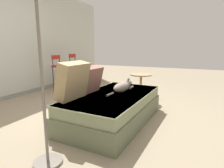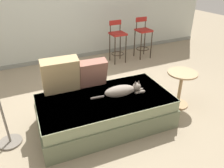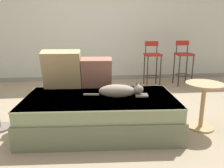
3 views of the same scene
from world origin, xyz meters
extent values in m
plane|color=gray|center=(0.00, 0.00, 0.00)|extent=(16.00, 16.00, 0.00)
cube|color=gray|center=(0.00, 2.20, 0.04)|extent=(8.00, 0.02, 0.09)
cube|color=#636B50|center=(0.00, -0.40, 0.13)|extent=(1.81, 1.02, 0.27)
cube|color=gray|center=(0.00, -0.40, 0.35)|extent=(1.77, 0.98, 0.16)
cube|color=#98A47B|center=(0.00, -0.40, 0.42)|extent=(1.78, 0.99, 0.02)
cube|color=tan|center=(-0.47, -0.01, 0.68)|extent=(0.49, 0.30, 0.51)
cube|color=#936051|center=(-0.03, -0.03, 0.63)|extent=(0.40, 0.25, 0.41)
ellipsoid|color=gray|center=(0.19, -0.45, 0.50)|extent=(0.44, 0.21, 0.15)
sphere|color=gray|center=(0.44, -0.47, 0.52)|extent=(0.11, 0.11, 0.11)
cone|color=#544C44|center=(0.41, -0.47, 0.59)|extent=(0.03, 0.03, 0.04)
cone|color=#544C44|center=(0.46, -0.47, 0.59)|extent=(0.03, 0.03, 0.04)
cylinder|color=gray|center=(0.47, -0.51, 0.45)|extent=(0.14, 0.05, 0.04)
cylinder|color=gray|center=(0.48, -0.45, 0.45)|extent=(0.14, 0.05, 0.04)
cylinder|color=#544C44|center=(-0.10, -0.38, 0.44)|extent=(0.18, 0.05, 0.03)
cylinder|color=#2D2319|center=(1.05, 1.42, 0.32)|extent=(0.02, 0.02, 0.63)
cylinder|color=#2D2319|center=(1.32, 1.42, 0.32)|extent=(0.02, 0.02, 0.63)
cylinder|color=#2D2319|center=(1.05, 1.69, 0.32)|extent=(0.02, 0.02, 0.63)
cylinder|color=#2D2319|center=(1.32, 1.69, 0.32)|extent=(0.02, 0.02, 0.63)
torus|color=#2D2319|center=(1.18, 1.55, 0.19)|extent=(0.29, 0.29, 0.02)
cube|color=maroon|center=(1.18, 1.55, 0.65)|extent=(0.32, 0.32, 0.04)
cylinder|color=#2D2319|center=(1.06, 1.68, 0.75)|extent=(0.02, 0.02, 0.23)
cylinder|color=#2D2319|center=(1.30, 1.68, 0.75)|extent=(0.02, 0.02, 0.23)
cube|color=maroon|center=(1.18, 1.68, 0.87)|extent=(0.28, 0.03, 0.10)
cylinder|color=#2D2319|center=(1.71, 1.41, 0.32)|extent=(0.02, 0.02, 0.63)
cylinder|color=#2D2319|center=(2.00, 1.41, 0.32)|extent=(0.02, 0.02, 0.63)
cylinder|color=#2D2319|center=(1.71, 1.69, 0.32)|extent=(0.02, 0.02, 0.63)
cylinder|color=#2D2319|center=(2.00, 1.69, 0.32)|extent=(0.02, 0.02, 0.63)
torus|color=#2D2319|center=(1.85, 1.55, 0.21)|extent=(0.30, 0.30, 0.02)
cube|color=maroon|center=(1.85, 1.55, 0.65)|extent=(0.32, 0.32, 0.04)
cylinder|color=#2D2319|center=(1.73, 1.68, 0.75)|extent=(0.02, 0.02, 0.24)
cylinder|color=#2D2319|center=(1.97, 1.68, 0.75)|extent=(0.02, 0.02, 0.24)
cube|color=maroon|center=(1.85, 1.68, 0.88)|extent=(0.28, 0.03, 0.10)
cylinder|color=tan|center=(1.23, -0.46, 0.27)|extent=(0.05, 0.05, 0.54)
cylinder|color=tan|center=(1.23, -0.46, 0.01)|extent=(0.32, 0.32, 0.02)
cylinder|color=tan|center=(1.23, -0.46, 0.56)|extent=(0.44, 0.44, 0.02)
cylinder|color=slate|center=(-1.23, -0.24, 0.01)|extent=(0.28, 0.28, 0.02)
cylinder|color=slate|center=(-1.23, -0.24, 0.79)|extent=(0.03, 0.03, 1.57)
camera|label=1|loc=(-2.46, -1.48, 1.11)|focal=30.00mm
camera|label=2|loc=(-0.97, -2.64, 1.94)|focal=35.00mm
camera|label=3|loc=(-0.11, -2.81, 1.21)|focal=35.00mm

